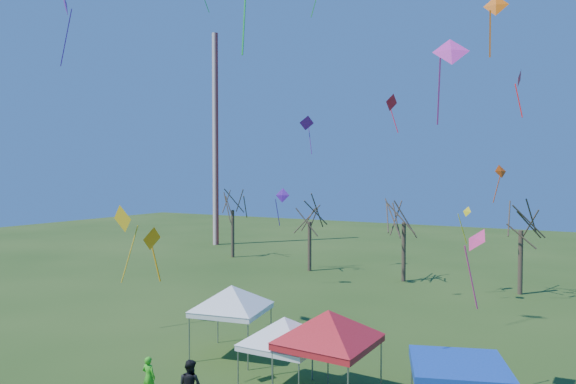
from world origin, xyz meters
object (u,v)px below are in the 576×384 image
object	(u,v)px
tree_3	(521,208)
tent_red	(328,316)
tree_2	(404,201)
tent_white_west	(232,290)
tree_0	(233,193)
tree_1	(310,204)
tent_blue	(459,368)
person_green	(149,377)
tent_white_mid	(284,322)
radio_mast	(215,140)

from	to	relation	value
tree_3	tent_red	xyz separation A→B (m)	(-4.61, -22.03, -2.88)
tree_2	tent_white_west	xyz separation A→B (m)	(-2.15, -20.11, -3.24)
tree_0	tree_1	world-z (taller)	tree_0
tent_blue	tree_1	bearing A→B (deg)	126.59
tent_red	tree_1	bearing A→B (deg)	118.31
tent_red	tree_3	bearing A→B (deg)	78.19
tent_white_west	person_green	xyz separation A→B (m)	(-0.14, -5.17, -2.28)
tent_white_west	tent_red	size ratio (longest dim) A/B	0.94
tree_1	tent_red	world-z (taller)	tree_1
tent_white_mid	tent_red	size ratio (longest dim) A/B	0.86
tree_0	tent_white_mid	distance (m)	32.87
tent_white_west	tent_white_mid	xyz separation A→B (m)	(4.13, -2.34, -0.31)
tree_2	tent_blue	xyz separation A→B (m)	(8.43, -22.40, -4.14)
tree_2	tent_red	world-z (taller)	tree_2
tree_1	radio_mast	bearing A→B (deg)	151.52
radio_mast	tree_3	xyz separation A→B (m)	(34.03, -9.96, -6.42)
tree_1	tree_2	distance (m)	8.42
tree_2	tree_3	distance (m)	8.41
radio_mast	tree_2	distance (m)	28.08
tree_2	tent_blue	size ratio (longest dim) A/B	2.17
tent_red	tent_white_west	bearing A→B (deg)	159.26
radio_mast	tree_2	bearing A→B (deg)	-20.57
radio_mast	person_green	xyz separation A→B (m)	(23.34, -34.90, -11.73)
tent_white_west	tent_white_mid	bearing A→B (deg)	-29.52
tree_1	person_green	xyz separation A→B (m)	(6.11, -25.55, -5.02)
tent_blue	tree_3	bearing A→B (deg)	90.09
tree_2	tent_white_mid	distance (m)	22.81
tent_blue	person_green	distance (m)	11.19
tent_red	person_green	world-z (taller)	tent_red
tent_white_west	person_green	size ratio (longest dim) A/B	2.73
radio_mast	tent_blue	xyz separation A→B (m)	(34.07, -32.02, -10.35)
tree_0	tent_red	world-z (taller)	tree_0
tree_1	tree_0	bearing A→B (deg)	164.82
tree_2	tent_red	bearing A→B (deg)	-80.37
radio_mast	tent_white_west	xyz separation A→B (m)	(23.48, -29.73, -9.45)
tree_2	tree_3	bearing A→B (deg)	-2.27
tree_1	tent_blue	world-z (taller)	tree_1
tree_3	radio_mast	bearing A→B (deg)	163.69
tent_white_mid	tent_blue	size ratio (longest dim) A/B	1.02
tree_0	tree_3	world-z (taller)	tree_0
radio_mast	tent_blue	bearing A→B (deg)	-43.23
tree_1	tree_3	size ratio (longest dim) A/B	0.95
tree_3	tent_white_mid	distance (m)	23.27
tent_red	person_green	xyz separation A→B (m)	(-6.08, -2.92, -2.42)
tree_2	tent_white_west	bearing A→B (deg)	-96.11
tree_1	tent_white_mid	size ratio (longest dim) A/B	1.96
tree_2	tent_blue	distance (m)	24.29
tree_1	tent_blue	bearing A→B (deg)	-53.41
tree_1	tree_2	size ratio (longest dim) A/B	0.92
tent_white_mid	person_green	world-z (taller)	tent_white_mid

